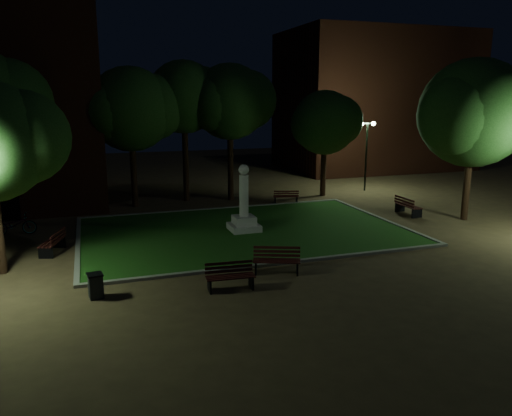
{
  "coord_description": "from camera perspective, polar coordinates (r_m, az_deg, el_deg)",
  "views": [
    {
      "loc": [
        -6.92,
        -20.27,
        6.36
      ],
      "look_at": [
        0.27,
        1.0,
        1.37
      ],
      "focal_mm": 35.0,
      "sensor_mm": 36.0,
      "label": 1
    }
  ],
  "objects": [
    {
      "name": "bench_far_side",
      "position": [
        30.56,
        3.44,
        1.25
      ],
      "size": [
        1.61,
        0.92,
        0.83
      ],
      "rotation": [
        0.0,
        0.0,
        2.86
      ],
      "color": "black",
      "rests_on": "ground"
    },
    {
      "name": "tree_north_er",
      "position": [
        31.05,
        -2.81,
        12.02
      ],
      "size": [
        5.66,
        4.62,
        8.41
      ],
      "color": "black",
      "rests_on": "ground"
    },
    {
      "name": "building_far",
      "position": [
        47.36,
        13.35,
        11.77
      ],
      "size": [
        16.0,
        10.0,
        12.0
      ],
      "primitive_type": "cube",
      "color": "#441C10",
      "rests_on": "ground"
    },
    {
      "name": "bench_near_left",
      "position": [
        17.04,
        -2.98,
        -7.87
      ],
      "size": [
        1.69,
        0.7,
        0.9
      ],
      "rotation": [
        0.0,
        0.0,
        -0.08
      ],
      "color": "black",
      "rests_on": "ground"
    },
    {
      "name": "ground",
      "position": [
        22.34,
        0.16,
        -4.01
      ],
      "size": [
        80.0,
        80.0,
        0.0
      ],
      "primitive_type": "plane",
      "color": "#4F3C25"
    },
    {
      "name": "lawn_kerb",
      "position": [
        24.16,
        -1.38,
        -2.59
      ],
      "size": [
        15.4,
        10.4,
        0.12
      ],
      "color": "slate",
      "rests_on": "ground"
    },
    {
      "name": "monument",
      "position": [
        23.94,
        -1.39,
        -0.52
      ],
      "size": [
        1.4,
        1.4,
        3.2
      ],
      "color": "#ADA49D",
      "rests_on": "lawn"
    },
    {
      "name": "lawn",
      "position": [
        24.16,
        -1.38,
        -2.63
      ],
      "size": [
        15.0,
        10.0,
        0.08
      ],
      "primitive_type": "cube",
      "color": "#204F15",
      "rests_on": "ground"
    },
    {
      "name": "tree_east",
      "position": [
        28.21,
        23.81,
        9.9
      ],
      "size": [
        6.78,
        5.53,
        8.35
      ],
      "color": "black",
      "rests_on": "ground"
    },
    {
      "name": "bench_right_side",
      "position": [
        28.76,
        16.91,
        0.16
      ],
      "size": [
        0.65,
        1.81,
        0.99
      ],
      "rotation": [
        0.0,
        0.0,
        1.56
      ],
      "color": "black",
      "rests_on": "ground"
    },
    {
      "name": "bicycle",
      "position": [
        26.1,
        -25.9,
        -1.7
      ],
      "size": [
        1.95,
        0.68,
        1.02
      ],
      "primitive_type": "imported",
      "rotation": [
        0.0,
        0.0,
        1.57
      ],
      "color": "black",
      "rests_on": "ground"
    },
    {
      "name": "bench_left_side",
      "position": [
        22.45,
        -22.13,
        -3.7
      ],
      "size": [
        1.06,
        1.81,
        0.94
      ],
      "rotation": [
        0.0,
        0.0,
        -1.86
      ],
      "color": "black",
      "rests_on": "ground"
    },
    {
      "name": "trash_bin",
      "position": [
        17.1,
        -17.86,
        -8.45
      ],
      "size": [
        0.54,
        0.54,
        0.82
      ],
      "color": "black",
      "rests_on": "ground"
    },
    {
      "name": "tree_far_north",
      "position": [
        31.14,
        -8.08,
        12.43
      ],
      "size": [
        5.38,
        4.39,
        8.58
      ],
      "color": "black",
      "rests_on": "ground"
    },
    {
      "name": "tree_north_wl",
      "position": [
        29.88,
        -13.95,
        10.9
      ],
      "size": [
        5.92,
        4.83,
        8.12
      ],
      "color": "black",
      "rests_on": "ground"
    },
    {
      "name": "lamppost_ne",
      "position": [
        35.26,
        12.54,
        7.25
      ],
      "size": [
        1.18,
        0.28,
        4.75
      ],
      "color": "black",
      "rests_on": "ground"
    },
    {
      "name": "lamppost_nw",
      "position": [
        29.75,
        -25.67,
        4.41
      ],
      "size": [
        1.18,
        0.28,
        3.92
      ],
      "color": "black",
      "rests_on": "ground"
    },
    {
      "name": "bench_near_right",
      "position": [
        18.54,
        2.38,
        -6.07
      ],
      "size": [
        1.84,
        1.2,
        0.96
      ],
      "rotation": [
        0.0,
        0.0,
        -0.38
      ],
      "color": "black",
      "rests_on": "ground"
    },
    {
      "name": "tree_ne",
      "position": [
        32.84,
        8.01,
        9.64
      ],
      "size": [
        5.06,
        4.13,
        6.84
      ],
      "color": "black",
      "rests_on": "ground"
    }
  ]
}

